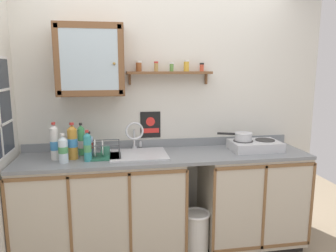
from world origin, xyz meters
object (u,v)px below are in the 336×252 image
at_px(bottle_water_clear_1, 63,149).
at_px(wall_cabinet, 90,60).
at_px(saucepan, 243,136).
at_px(bottle_soda_green_2, 81,141).
at_px(hot_plate_stove, 255,145).
at_px(bottle_opaque_white_0, 55,143).
at_px(trash_bin, 196,235).
at_px(warning_sign, 150,125).
at_px(mug, 105,151).
at_px(bottle_water_blue_5, 89,145).
at_px(bottle_juice_amber_3, 73,142).
at_px(sink, 138,157).
at_px(bottle_detergent_teal_4, 88,147).
at_px(dish_rack, 103,154).

distance_m(bottle_water_clear_1, wall_cabinet, 0.81).
bearing_deg(saucepan, bottle_water_clear_1, -175.05).
distance_m(saucepan, bottle_soda_green_2, 1.50).
bearing_deg(hot_plate_stove, bottle_opaque_white_0, -179.48).
distance_m(bottle_water_clear_1, trash_bin, 1.42).
bearing_deg(warning_sign, wall_cabinet, -167.02).
xyz_separation_m(bottle_opaque_white_0, mug, (0.42, 0.01, -0.10)).
relative_size(bottle_opaque_white_0, trash_bin, 0.72).
bearing_deg(bottle_soda_green_2, bottle_water_blue_5, -46.11).
bearing_deg(bottle_juice_amber_3, sink, 5.20).
height_order(hot_plate_stove, bottle_detergent_teal_4, bottle_detergent_teal_4).
xyz_separation_m(hot_plate_stove, bottle_water_clear_1, (-1.74, -0.12, 0.07)).
relative_size(saucepan, warning_sign, 1.24).
bearing_deg(bottle_detergent_teal_4, bottle_juice_amber_3, 145.18).
distance_m(bottle_water_blue_5, dish_rack, 0.14).
xyz_separation_m(bottle_water_clear_1, bottle_detergent_teal_4, (0.20, 0.00, 0.01)).
xyz_separation_m(bottle_water_blue_5, warning_sign, (0.57, 0.24, 0.12)).
bearing_deg(saucepan, mug, -178.77).
distance_m(bottle_juice_amber_3, bottle_detergent_teal_4, 0.16).
height_order(sink, wall_cabinet, wall_cabinet).
bearing_deg(warning_sign, bottle_juice_amber_3, -157.74).
distance_m(bottle_opaque_white_0, trash_bin, 1.51).
distance_m(saucepan, bottle_opaque_white_0, 1.71).
xyz_separation_m(hot_plate_stove, bottle_soda_green_2, (-1.61, 0.10, 0.08)).
relative_size(sink, mug, 4.60).
bearing_deg(bottle_water_clear_1, bottle_soda_green_2, 59.81).
bearing_deg(saucepan, bottle_detergent_teal_4, -174.52).
bearing_deg(sink, saucepan, -0.30).
distance_m(bottle_soda_green_2, bottle_water_blue_5, 0.11).
height_order(mug, trash_bin, mug).
bearing_deg(hot_plate_stove, bottle_water_clear_1, -176.20).
xyz_separation_m(bottle_opaque_white_0, warning_sign, (0.85, 0.28, 0.08)).
bearing_deg(bottle_soda_green_2, bottle_detergent_teal_4, -71.90).
xyz_separation_m(saucepan, wall_cabinet, (-1.39, 0.12, 0.71)).
height_order(sink, bottle_soda_green_2, bottle_soda_green_2).
relative_size(sink, bottle_water_clear_1, 2.07).
distance_m(bottle_juice_amber_3, wall_cabinet, 0.73).
bearing_deg(bottle_soda_green_2, wall_cabinet, 21.40).
relative_size(mug, trash_bin, 0.24).
height_order(hot_plate_stove, bottle_water_blue_5, bottle_water_blue_5).
xyz_separation_m(sink, saucepan, (1.00, -0.01, 0.16)).
bearing_deg(hot_plate_stove, mug, -179.89).
relative_size(sink, warning_sign, 2.00).
relative_size(saucepan, bottle_opaque_white_0, 0.98).
relative_size(bottle_opaque_white_0, bottle_soda_green_2, 1.11).
xyz_separation_m(bottle_water_clear_1, wall_cabinet, (0.23, 0.26, 0.73)).
relative_size(hot_plate_stove, wall_cabinet, 0.75).
height_order(bottle_water_clear_1, dish_rack, bottle_water_clear_1).
bearing_deg(trash_bin, bottle_water_blue_5, 168.69).
bearing_deg(hot_plate_stove, bottle_detergent_teal_4, -175.85).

